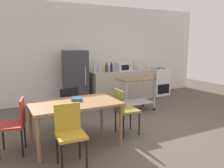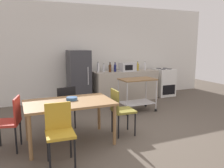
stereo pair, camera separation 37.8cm
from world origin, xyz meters
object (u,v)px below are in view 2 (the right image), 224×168
object	(u,v)px
bottle_sparkling_water	(145,66)
bottle_sesame_oil	(98,68)
chair_mustard	(60,129)
dining_table	(69,106)
fruit_bowl	(72,99)
chair_red	(10,120)
stove_oven	(164,82)
chair_black	(65,104)
bottle_vinegar	(138,67)
chair_olive	(120,108)
bottle_wine	(115,68)
microwave	(127,67)
kitchen_cart	(137,89)
bottle_hot_sauce	(104,69)
refrigerator	(79,77)
bottle_soda	(110,68)

from	to	relation	value
bottle_sparkling_water	bottle_sesame_oil	bearing A→B (deg)	175.51
chair_mustard	bottle_sparkling_water	size ratio (longest dim) A/B	3.13
dining_table	fruit_bowl	xyz separation A→B (m)	(0.07, 0.08, 0.11)
chair_red	stove_oven	xyz separation A→B (m)	(4.71, 2.36, -0.07)
chair_black	bottle_vinegar	bearing A→B (deg)	-158.02
chair_olive	fruit_bowl	xyz separation A→B (m)	(-0.91, 0.10, 0.26)
bottle_wine	stove_oven	bearing A→B (deg)	1.07
stove_oven	bottle_sparkling_water	xyz separation A→B (m)	(-0.79, -0.07, 0.57)
dining_table	stove_oven	distance (m)	4.50
bottle_sesame_oil	bottle_sparkling_water	distance (m)	1.53
microwave	bottle_sparkling_water	bearing A→B (deg)	0.90
bottle_sesame_oil	kitchen_cart	bearing A→B (deg)	-64.49
chair_black	bottle_hot_sauce	distance (m)	2.45
dining_table	bottle_sparkling_water	distance (m)	3.83
dining_table	microwave	world-z (taller)	microwave
bottle_wine	microwave	distance (m)	0.40
dining_table	fruit_bowl	size ratio (longest dim) A/B	7.62
refrigerator	bottle_wine	world-z (taller)	refrigerator
bottle_soda	bottle_sparkling_water	world-z (taller)	bottle_soda
fruit_bowl	refrigerator	bearing A→B (deg)	72.10
chair_mustard	bottle_vinegar	world-z (taller)	bottle_vinegar
kitchen_cart	fruit_bowl	world-z (taller)	kitchen_cart
chair_olive	bottle_wine	size ratio (longest dim) A/B	3.16
chair_red	microwave	xyz separation A→B (m)	(3.30, 2.28, 0.51)
bottle_wine	fruit_bowl	size ratio (longest dim) A/B	1.43
chair_red	refrigerator	xyz separation A→B (m)	(1.81, 2.44, 0.26)
bottle_sesame_oil	microwave	size ratio (longest dim) A/B	0.66
fruit_bowl	bottle_soda	bearing A→B (deg)	53.53
stove_oven	bottle_hot_sauce	xyz separation A→B (m)	(-2.13, 0.07, 0.55)
chair_black	bottle_vinegar	xyz separation A→B (m)	(2.70, 1.76, 0.50)
bottle_sesame_oil	fruit_bowl	world-z (taller)	bottle_sesame_oil
stove_oven	fruit_bowl	xyz separation A→B (m)	(-3.69, -2.38, 0.33)
stove_oven	bottle_soda	bearing A→B (deg)	-177.98
bottle_hot_sauce	bottle_vinegar	size ratio (longest dim) A/B	0.89
bottle_sesame_oil	microwave	xyz separation A→B (m)	(0.91, -0.13, -0.00)
bottle_soda	fruit_bowl	xyz separation A→B (m)	(-1.70, -2.31, -0.24)
chair_black	fruit_bowl	xyz separation A→B (m)	(0.01, -0.63, 0.26)
bottle_vinegar	microwave	bearing A→B (deg)	-167.33
kitchen_cart	bottle_wine	xyz separation A→B (m)	(-0.10, 1.19, 0.44)
stove_oven	bottle_sparkling_water	distance (m)	0.98
refrigerator	microwave	xyz separation A→B (m)	(1.49, -0.16, 0.25)
bottle_sesame_oil	refrigerator	bearing A→B (deg)	177.20
refrigerator	bottle_hot_sauce	xyz separation A→B (m)	(0.77, -0.01, 0.22)
bottle_soda	fruit_bowl	size ratio (longest dim) A/B	1.49
chair_mustard	bottle_vinegar	xyz separation A→B (m)	(3.05, 3.12, 0.50)
bottle_vinegar	chair_olive	bearing A→B (deg)	-125.61
stove_oven	bottle_sparkling_water	bearing A→B (deg)	-175.14
chair_black	refrigerator	distance (m)	2.01
kitchen_cart	bottle_wine	size ratio (longest dim) A/B	3.23
chair_red	bottle_wine	bearing A→B (deg)	141.98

